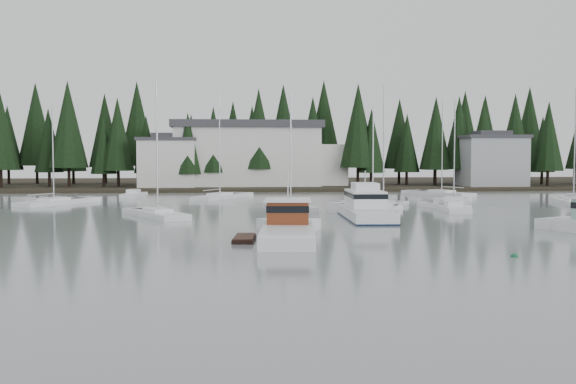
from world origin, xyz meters
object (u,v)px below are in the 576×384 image
(sailboat_1, at_px, (158,216))
(sailboat_6, at_px, (220,198))
(sailboat_5, at_px, (442,195))
(runabout_1, at_px, (454,210))
(runabout_4, at_px, (445,207))
(sailboat_10, at_px, (54,204))
(sailboat_12, at_px, (383,209))
(harbor_inn, at_px, (259,155))
(lobster_boat_brown, at_px, (286,231))
(runabout_3, at_px, (133,196))
(house_west, at_px, (168,161))
(sailboat_9, at_px, (373,207))
(sailboat_2, at_px, (573,204))
(cabin_cruiser_center, at_px, (366,211))
(sailboat_0, at_px, (291,208))
(sailboat_4, at_px, (454,203))
(house_east_a, at_px, (491,160))

(sailboat_1, relative_size, sailboat_6, 0.89)
(sailboat_5, bearing_deg, runabout_1, 137.32)
(runabout_4, bearing_deg, sailboat_10, 62.16)
(sailboat_1, bearing_deg, sailboat_12, -103.76)
(sailboat_5, height_order, runabout_4, sailboat_5)
(harbor_inn, distance_m, lobster_boat_brown, 68.02)
(sailboat_12, xyz_separation_m, runabout_3, (-28.55, 23.38, 0.07))
(sailboat_5, xyz_separation_m, sailboat_12, (-13.88, -23.35, -0.01))
(lobster_boat_brown, relative_size, runabout_1, 1.71)
(sailboat_5, distance_m, sailboat_12, 27.16)
(house_west, relative_size, sailboat_9, 0.84)
(sailboat_5, bearing_deg, house_west, 38.28)
(sailboat_1, distance_m, sailboat_5, 46.24)
(lobster_boat_brown, distance_m, sailboat_2, 44.43)
(cabin_cruiser_center, relative_size, sailboat_12, 0.87)
(sailboat_0, distance_m, sailboat_10, 27.55)
(lobster_boat_brown, distance_m, cabin_cruiser_center, 15.60)
(runabout_1, height_order, runabout_3, same)
(sailboat_1, relative_size, sailboat_9, 1.12)
(sailboat_4, bearing_deg, runabout_4, 177.73)
(runabout_4, bearing_deg, sailboat_12, 85.94)
(sailboat_6, distance_m, runabout_4, 29.51)
(sailboat_10, xyz_separation_m, sailboat_12, (35.47, -10.56, 0.00))
(sailboat_5, height_order, sailboat_10, sailboat_5)
(house_west, height_order, sailboat_9, sailboat_9)
(harbor_inn, distance_m, runabout_4, 47.52)
(sailboat_9, height_order, runabout_4, sailboat_9)
(house_west, distance_m, house_east_a, 54.01)
(sailboat_1, distance_m, sailboat_4, 35.00)
(sailboat_1, bearing_deg, sailboat_6, -40.26)
(house_west, height_order, runabout_4, house_west)
(house_west, distance_m, sailboat_10, 33.08)
(sailboat_4, relative_size, sailboat_5, 0.93)
(lobster_boat_brown, distance_m, sailboat_4, 37.70)
(sailboat_9, xyz_separation_m, sailboat_10, (-35.07, 7.42, -0.01))
(sailboat_0, xyz_separation_m, runabout_4, (16.17, -0.58, 0.08))
(house_east_a, bearing_deg, house_west, 178.94)
(house_west, height_order, runabout_3, house_west)
(sailboat_6, height_order, runabout_4, sailboat_6)
(sailboat_1, xyz_separation_m, sailboat_9, (21.58, 8.98, -0.01))
(harbor_inn, xyz_separation_m, lobster_boat_brown, (-1.10, -67.81, -5.21))
(sailboat_2, bearing_deg, sailboat_1, 118.05)
(harbor_inn, relative_size, sailboat_12, 2.26)
(sailboat_2, bearing_deg, house_east_a, 6.20)
(house_east_a, height_order, runabout_3, house_east_a)
(house_west, xyz_separation_m, sailboat_9, (25.38, -38.70, -4.59))
(house_west, xyz_separation_m, sailboat_6, (8.87, -22.97, -4.58))
(house_east_a, relative_size, harbor_inn, 0.36)
(sailboat_2, xyz_separation_m, sailboat_5, (-9.09, 18.38, -0.01))
(house_east_a, xyz_separation_m, sailboat_10, (-63.69, -30.29, -4.85))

